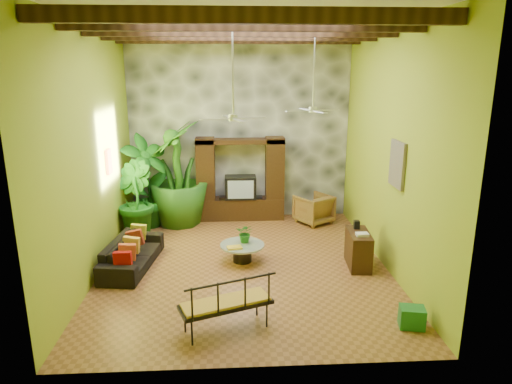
{
  "coord_description": "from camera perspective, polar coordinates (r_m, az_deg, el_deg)",
  "views": [
    {
      "loc": [
        -0.27,
        -9.08,
        4.1
      ],
      "look_at": [
        0.26,
        0.2,
        1.57
      ],
      "focal_mm": 32.0,
      "sensor_mm": 36.0,
      "label": 1
    }
  ],
  "objects": [
    {
      "name": "entertainment_center",
      "position": [
        12.62,
        -1.96,
        0.83
      ],
      "size": [
        2.4,
        0.55,
        2.3
      ],
      "color": "black",
      "rests_on": "ground"
    },
    {
      "name": "ground",
      "position": [
        9.97,
        -1.46,
        -9.06
      ],
      "size": [
        7.0,
        7.0,
        0.0
      ],
      "primitive_type": "plane",
      "color": "brown",
      "rests_on": "ground"
    },
    {
      "name": "centerpiece_plant",
      "position": [
        10.02,
        -1.33,
        -5.14
      ],
      "size": [
        0.46,
        0.43,
        0.43
      ],
      "primitive_type": "imported",
      "rotation": [
        0.0,
        0.0,
        -0.28
      ],
      "color": "#20691B",
      "rests_on": "coffee_table"
    },
    {
      "name": "side_console",
      "position": [
        10.0,
        12.67,
        -7.0
      ],
      "size": [
        0.5,
        0.98,
        0.76
      ],
      "primitive_type": "cube",
      "rotation": [
        0.0,
        0.0,
        -0.08
      ],
      "color": "#3B2612",
      "rests_on": "ground"
    },
    {
      "name": "stone_accent_wall",
      "position": [
        12.63,
        -2.05,
        7.93
      ],
      "size": [
        5.98,
        0.1,
        4.98
      ],
      "primitive_type": "cube",
      "color": "#3B3E43",
      "rests_on": "ground"
    },
    {
      "name": "green_bin",
      "position": [
        8.12,
        18.91,
        -14.59
      ],
      "size": [
        0.45,
        0.37,
        0.35
      ],
      "primitive_type": "cube",
      "rotation": [
        0.0,
        0.0,
        -0.2
      ],
      "color": "#1B682E",
      "rests_on": "ground"
    },
    {
      "name": "tall_plant_c",
      "position": [
        12.28,
        -9.81,
        2.28
      ],
      "size": [
        1.7,
        1.7,
        2.8
      ],
      "primitive_type": "imported",
      "rotation": [
        0.0,
        0.0,
        4.8
      ],
      "color": "#29661A",
      "rests_on": "ground"
    },
    {
      "name": "back_wall",
      "position": [
        12.69,
        -2.06,
        7.97
      ],
      "size": [
        6.0,
        0.02,
        5.0
      ],
      "primitive_type": "cube",
      "color": "#A4B228",
      "rests_on": "ground"
    },
    {
      "name": "wicker_armchair",
      "position": [
        12.52,
        7.22,
        -2.11
      ],
      "size": [
        1.18,
        1.19,
        0.79
      ],
      "primitive_type": "imported",
      "rotation": [
        0.0,
        0.0,
        3.71
      ],
      "color": "olive",
      "rests_on": "ground"
    },
    {
      "name": "iron_bench",
      "position": [
        7.41,
        -3.79,
        -13.53
      ],
      "size": [
        1.56,
        1.04,
        0.57
      ],
      "rotation": [
        0.0,
        0.0,
        0.36
      ],
      "color": "black",
      "rests_on": "ground"
    },
    {
      "name": "wall_art_mask",
      "position": [
        10.63,
        -17.92,
        3.63
      ],
      "size": [
        0.06,
        0.32,
        0.55
      ],
      "primitive_type": "cube",
      "color": "#BF7B16",
      "rests_on": "left_wall"
    },
    {
      "name": "sofa",
      "position": [
        10.1,
        -15.24,
        -7.42
      ],
      "size": [
        1.08,
        2.16,
        0.61
      ],
      "primitive_type": "imported",
      "rotation": [
        0.0,
        0.0,
        1.44
      ],
      "color": "black",
      "rests_on": "ground"
    },
    {
      "name": "left_wall",
      "position": [
        9.62,
        -19.79,
        4.75
      ],
      "size": [
        0.02,
        7.0,
        5.0
      ],
      "primitive_type": "cube",
      "color": "#A4B228",
      "rests_on": "ground"
    },
    {
      "name": "ceiling_beams",
      "position": [
        9.11,
        -1.67,
        19.5
      ],
      "size": [
        5.95,
        5.36,
        0.22
      ],
      "color": "#362011",
      "rests_on": "ceiling"
    },
    {
      "name": "ceiling_fan_front",
      "position": [
        8.71,
        -2.86,
        10.61
      ],
      "size": [
        1.28,
        1.28,
        1.86
      ],
      "color": "silver",
      "rests_on": "ceiling"
    },
    {
      "name": "ceiling",
      "position": [
        9.13,
        -1.68,
        20.88
      ],
      "size": [
        6.0,
        7.0,
        0.02
      ],
      "primitive_type": "cube",
      "color": "silver",
      "rests_on": "back_wall"
    },
    {
      "name": "wall_art_painting",
      "position": [
        9.26,
        17.24,
        3.32
      ],
      "size": [
        0.06,
        0.7,
        0.9
      ],
      "primitive_type": "cube",
      "color": "#275F8F",
      "rests_on": "right_wall"
    },
    {
      "name": "tall_plant_a",
      "position": [
        12.2,
        -13.42,
        1.27
      ],
      "size": [
        1.56,
        1.55,
        2.49
      ],
      "primitive_type": "imported",
      "rotation": [
        0.0,
        0.0,
        0.75
      ],
      "color": "#196219",
      "rests_on": "ground"
    },
    {
      "name": "ceiling_fan_back",
      "position": [
        10.48,
        7.15,
        11.29
      ],
      "size": [
        1.28,
        1.28,
        1.86
      ],
      "color": "silver",
      "rests_on": "ceiling"
    },
    {
      "name": "coffee_table",
      "position": [
        10.03,
        -1.73,
        -7.31
      ],
      "size": [
        0.96,
        0.96,
        0.4
      ],
      "rotation": [
        0.0,
        0.0,
        0.12
      ],
      "color": "black",
      "rests_on": "ground"
    },
    {
      "name": "yellow_tray",
      "position": [
        9.77,
        -2.7,
        -6.94
      ],
      "size": [
        0.34,
        0.27,
        0.03
      ],
      "primitive_type": "cube",
      "rotation": [
        0.0,
        0.0,
        0.19
      ],
      "color": "#D0D717",
      "rests_on": "coffee_table"
    },
    {
      "name": "tall_plant_b",
      "position": [
        11.6,
        -15.0,
        -1.02
      ],
      "size": [
        1.32,
        1.35,
        1.92
      ],
      "primitive_type": "imported",
      "rotation": [
        0.0,
        0.0,
        2.22
      ],
      "color": "#185C18",
      "rests_on": "ground"
    },
    {
      "name": "right_wall",
      "position": [
        9.79,
        16.36,
        5.2
      ],
      "size": [
        0.02,
        7.0,
        5.0
      ],
      "primitive_type": "cube",
      "color": "#A4B228",
      "rests_on": "ground"
    }
  ]
}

